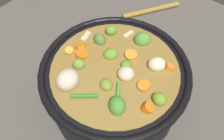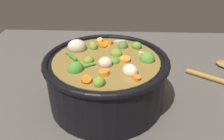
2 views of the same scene
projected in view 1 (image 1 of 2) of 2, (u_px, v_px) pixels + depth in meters
The scene contains 2 objects.
ground_plane at pixel (114, 99), 0.61m from camera, with size 1.10×1.10×0.00m, color #514C47.
cooking_pot at pixel (115, 84), 0.55m from camera, with size 0.33×0.33×0.16m.
Camera 1 is at (0.18, -0.24, 0.53)m, focal length 36.99 mm.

